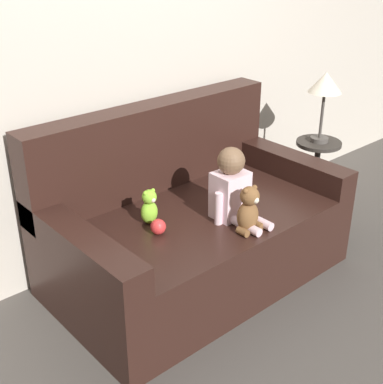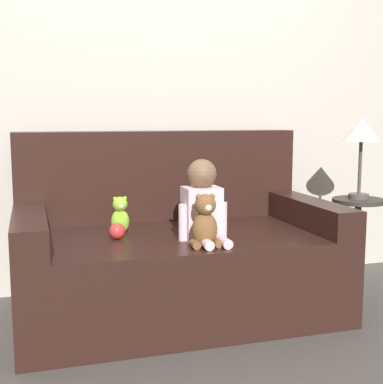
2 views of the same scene
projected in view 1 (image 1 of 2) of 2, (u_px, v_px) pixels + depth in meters
ground_plane at (197, 275)px, 3.21m from camera, size 12.00×12.00×0.00m
wall_back at (131, 41)px, 3.02m from camera, size 8.00×0.05×2.60m
couch at (189, 225)px, 3.11m from camera, size 1.66×0.97×0.98m
person_baby at (232, 188)px, 2.86m from camera, size 0.25×0.34×0.40m
teddy_bear_brown at (249, 210)px, 2.75m from camera, size 0.15×0.12×0.25m
plush_toy_side at (149, 207)px, 2.83m from camera, size 0.10×0.09×0.20m
toy_ball at (158, 227)px, 2.75m from camera, size 0.08×0.08×0.08m
side_table at (323, 109)px, 3.52m from camera, size 0.30×0.30×1.05m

